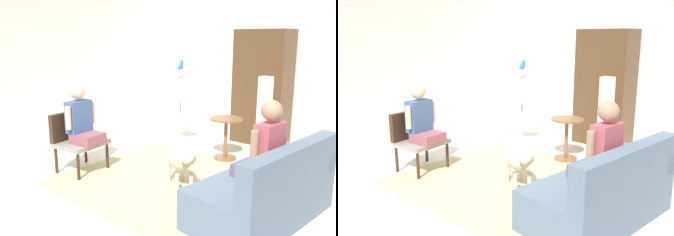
# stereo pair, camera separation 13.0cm
# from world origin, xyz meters

# --- Properties ---
(ground_plane) EXTENTS (7.52, 7.52, 0.00)m
(ground_plane) POSITION_xyz_m (0.00, 0.00, 0.00)
(ground_plane) COLOR beige
(back_wall) EXTENTS (6.87, 0.12, 2.79)m
(back_wall) POSITION_xyz_m (0.00, 2.96, 1.39)
(back_wall) COLOR silver
(back_wall) RESTS_ON ground
(left_wall) EXTENTS (0.12, 6.39, 2.79)m
(left_wall) POSITION_xyz_m (-3.19, 0.30, 1.39)
(left_wall) COLOR silver
(left_wall) RESTS_ON ground
(area_rug) EXTENTS (2.49, 2.52, 0.01)m
(area_rug) POSITION_xyz_m (-0.15, 0.06, 0.00)
(area_rug) COLOR #C6B284
(area_rug) RESTS_ON ground
(couch) EXTENTS (1.05, 1.76, 0.89)m
(couch) POSITION_xyz_m (1.39, -0.07, 0.32)
(couch) COLOR slate
(couch) RESTS_ON ground
(armchair) EXTENTS (0.62, 0.71, 0.85)m
(armchair) POSITION_xyz_m (-1.40, -0.48, 0.51)
(armchair) COLOR #382316
(armchair) RESTS_ON ground
(person_on_couch) EXTENTS (0.49, 0.51, 0.87)m
(person_on_couch) POSITION_xyz_m (1.35, -0.10, 0.79)
(person_on_couch) COLOR #5E4E72
(person_on_armchair) EXTENTS (0.47, 0.53, 0.82)m
(person_on_armchair) POSITION_xyz_m (-1.26, -0.46, 0.77)
(person_on_armchair) COLOR #8B4D57
(round_end_table) EXTENTS (0.52, 0.52, 0.67)m
(round_end_table) POSITION_xyz_m (0.04, 1.32, 0.40)
(round_end_table) COLOR brown
(round_end_table) RESTS_ON ground
(dog) EXTENTS (0.72, 0.54, 0.62)m
(dog) POSITION_xyz_m (0.18, -0.02, 0.40)
(dog) COLOR beige
(dog) RESTS_ON ground
(bird_cage_stand) EXTENTS (0.39, 0.39, 1.35)m
(bird_cage_stand) POSITION_xyz_m (-1.03, 1.51, 0.68)
(bird_cage_stand) COLOR silver
(bird_cage_stand) RESTS_ON ground
(parrot) EXTENTS (0.17, 0.10, 0.17)m
(parrot) POSITION_xyz_m (-1.02, 1.51, 1.43)
(parrot) COLOR blue
(parrot) RESTS_ON bird_cage_stand
(column_lamp) EXTENTS (0.20, 0.20, 1.30)m
(column_lamp) POSITION_xyz_m (0.42, 1.84, 0.65)
(column_lamp) COLOR #4C4742
(column_lamp) RESTS_ON ground
(armoire_cabinet) EXTENTS (0.94, 0.56, 2.04)m
(armoire_cabinet) POSITION_xyz_m (0.03, 2.55, 1.02)
(armoire_cabinet) COLOR #4C331E
(armoire_cabinet) RESTS_ON ground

